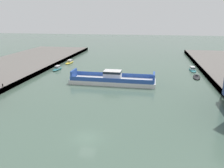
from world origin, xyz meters
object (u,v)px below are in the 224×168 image
moored_boat_near_left (57,68)px  moored_boat_near_right (70,62)px  moored_boat_mid_left (197,77)px  moored_boat_mid_right (193,69)px  chain_ferry (113,79)px

moored_boat_near_left → moored_boat_near_right: (-0.02, 11.96, -0.07)m
moored_boat_near_right → moored_boat_mid_left: moored_boat_near_right is taller
moored_boat_near_right → moored_boat_mid_right: moored_boat_mid_right is taller
moored_boat_near_left → moored_boat_mid_left: size_ratio=0.93×
moored_boat_near_right → moored_boat_mid_left: (45.26, -14.44, -0.19)m
moored_boat_near_left → moored_boat_mid_left: 45.32m
moored_boat_near_right → moored_boat_mid_right: 45.85m
moored_boat_mid_right → moored_boat_near_left: bearing=-171.4°
moored_boat_mid_left → moored_boat_mid_right: bearing=88.2°
chain_ferry → moored_boat_near_left: chain_ferry is taller
moored_boat_mid_left → moored_boat_near_right: bearing=162.3°
chain_ferry → moored_boat_mid_left: 25.90m
chain_ferry → moored_boat_mid_left: chain_ferry is taller
chain_ferry → moored_boat_near_right: (-21.46, 24.61, -0.63)m
moored_boat_near_left → moored_boat_mid_right: moored_boat_near_left is taller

